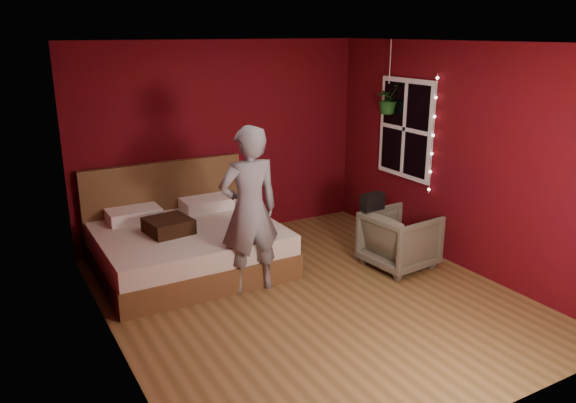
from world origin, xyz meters
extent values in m
plane|color=brown|center=(0.00, 0.00, 0.00)|extent=(4.50, 4.50, 0.00)
cube|color=#550809|center=(0.00, 2.26, 1.30)|extent=(4.00, 0.02, 2.60)
cube|color=#550809|center=(0.00, -2.26, 1.30)|extent=(4.00, 0.02, 2.60)
cube|color=#550809|center=(-2.01, 0.00, 1.30)|extent=(0.02, 4.50, 2.60)
cube|color=#550809|center=(2.01, 0.00, 1.30)|extent=(0.02, 4.50, 2.60)
cube|color=white|center=(0.00, 0.00, 2.61)|extent=(4.00, 4.50, 0.02)
cube|color=white|center=(1.97, 0.90, 1.50)|extent=(0.04, 0.97, 1.27)
cube|color=black|center=(1.96, 0.90, 1.50)|extent=(0.02, 0.85, 1.15)
cube|color=white|center=(1.95, 0.90, 1.50)|extent=(0.03, 0.05, 1.15)
cube|color=white|center=(1.95, 0.90, 1.50)|extent=(0.03, 0.85, 0.05)
cylinder|color=silver|center=(1.94, 0.38, 1.50)|extent=(0.01, 0.01, 1.45)
sphere|color=#FFF2CC|center=(1.94, 0.38, 0.83)|extent=(0.04, 0.04, 0.04)
sphere|color=#FFF2CC|center=(1.94, 0.38, 1.05)|extent=(0.04, 0.04, 0.04)
sphere|color=#FFF2CC|center=(1.94, 0.38, 1.27)|extent=(0.04, 0.04, 0.04)
sphere|color=#FFF2CC|center=(1.94, 0.38, 1.50)|extent=(0.04, 0.04, 0.04)
sphere|color=#FFF2CC|center=(1.94, 0.38, 1.73)|extent=(0.04, 0.04, 0.04)
sphere|color=#FFF2CC|center=(1.94, 0.38, 1.95)|extent=(0.04, 0.04, 0.04)
sphere|color=#FFF2CC|center=(1.94, 0.38, 2.17)|extent=(0.04, 0.04, 0.04)
cube|color=brown|center=(-0.86, 1.33, 0.14)|extent=(2.06, 1.75, 0.29)
cube|color=silver|center=(-0.86, 1.33, 0.40)|extent=(2.02, 1.71, 0.23)
cube|color=brown|center=(-0.86, 2.16, 0.57)|extent=(2.06, 0.08, 1.13)
cube|color=white|center=(-1.32, 1.91, 0.59)|extent=(0.62, 0.39, 0.14)
cube|color=white|center=(-0.39, 1.91, 0.59)|extent=(0.62, 0.39, 0.14)
imported|color=slate|center=(-0.46, 0.50, 0.90)|extent=(0.68, 0.46, 1.80)
imported|color=#696953|center=(1.34, 0.18, 0.34)|extent=(0.81, 0.79, 0.68)
cube|color=black|center=(1.11, 0.43, 0.78)|extent=(0.29, 0.16, 0.20)
cube|color=#331E11|center=(-1.09, 1.30, 0.60)|extent=(0.52, 0.52, 0.17)
cylinder|color=silver|center=(1.88, 1.17, 2.32)|extent=(0.01, 0.01, 0.55)
imported|color=#1D5F1B|center=(1.88, 1.17, 1.86)|extent=(0.39, 0.35, 0.38)
camera|label=1|loc=(-2.87, -4.56, 2.71)|focal=35.00mm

